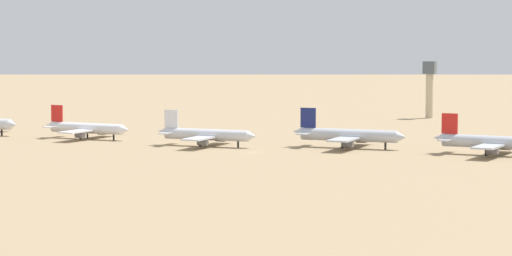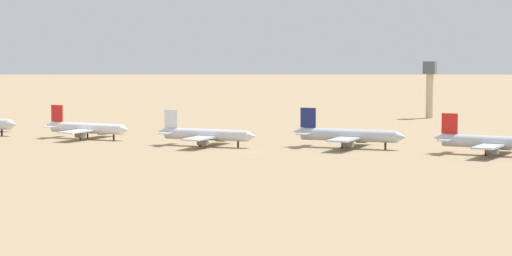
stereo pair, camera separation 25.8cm
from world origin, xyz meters
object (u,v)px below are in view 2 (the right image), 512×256
at_px(parked_jet_red_2, 86,128).
at_px(parked_jet_white_3, 206,135).
at_px(parked_jet_navy_4, 348,135).
at_px(parked_jet_red_5, 492,142).
at_px(control_tower, 430,84).

bearing_deg(parked_jet_red_2, parked_jet_white_3, -4.78).
relative_size(parked_jet_red_2, parked_jet_navy_4, 0.91).
xyz_separation_m(parked_jet_red_2, parked_jet_navy_4, (94.39, 1.42, 0.38)).
height_order(parked_jet_navy_4, parked_jet_red_5, parked_jet_navy_4).
xyz_separation_m(parked_jet_white_3, parked_jet_navy_4, (45.16, 10.72, 0.31)).
distance_m(parked_jet_white_3, control_tower, 153.61).
relative_size(parked_jet_red_2, parked_jet_white_3, 0.99).
bearing_deg(control_tower, parked_jet_red_5, -70.91).
height_order(parked_jet_white_3, control_tower, control_tower).
height_order(parked_jet_navy_4, control_tower, control_tower).
distance_m(parked_jet_navy_4, parked_jet_red_5, 47.31).
bearing_deg(parked_jet_red_2, control_tower, 62.20).
distance_m(parked_jet_white_3, parked_jet_red_5, 92.19).
height_order(parked_jet_red_5, control_tower, control_tower).
relative_size(parked_jet_navy_4, parked_jet_red_5, 1.02).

